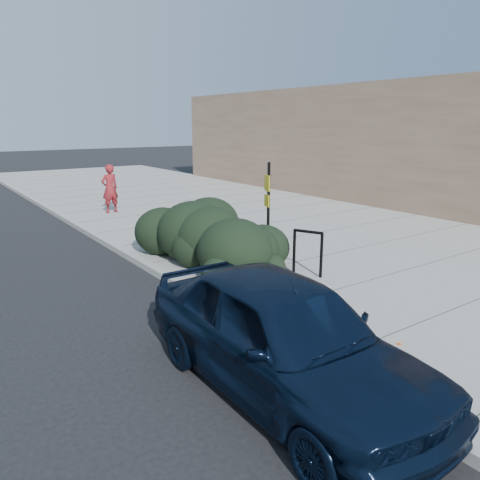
# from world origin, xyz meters

# --- Properties ---
(ground) EXTENTS (120.00, 120.00, 0.00)m
(ground) POSITION_xyz_m (0.00, 0.00, 0.00)
(ground) COLOR black
(ground) RESTS_ON ground
(sidewalk_near) EXTENTS (11.20, 50.00, 0.15)m
(sidewalk_near) POSITION_xyz_m (5.60, 5.00, 0.07)
(sidewalk_near) COLOR gray
(sidewalk_near) RESTS_ON ground
(curb_near) EXTENTS (0.22, 50.00, 0.17)m
(curb_near) POSITION_xyz_m (0.00, 5.00, 0.08)
(curb_near) COLOR #9E9E99
(curb_near) RESTS_ON ground
(bench) EXTENTS (1.19, 2.10, 0.63)m
(bench) POSITION_xyz_m (0.60, -0.12, 0.65)
(bench) COLOR gray
(bench) RESTS_ON sidewalk_near
(bike_rack) EXTENTS (0.34, 0.66, 1.05)m
(bike_rack) POSITION_xyz_m (2.60, 1.08, 0.78)
(bike_rack) COLOR black
(bike_rack) RESTS_ON sidewalk_near
(sign_post) EXTENTS (0.13, 0.28, 2.44)m
(sign_post) POSITION_xyz_m (2.76, 2.74, 1.54)
(sign_post) COLOR black
(sign_post) RESTS_ON sidewalk_near
(hedge) EXTENTS (3.38, 4.87, 1.66)m
(hedge) POSITION_xyz_m (1.50, 3.41, 0.98)
(hedge) COLOR black
(hedge) RESTS_ON sidewalk_near
(sedan_navy) EXTENTS (2.03, 4.83, 1.63)m
(sedan_navy) POSITION_xyz_m (-0.80, -2.04, 0.82)
(sedan_navy) COLOR black
(sedan_navy) RESTS_ON ground
(pedestrian) EXTENTS (0.73, 0.54, 1.85)m
(pedestrian) POSITION_xyz_m (1.71, 11.13, 1.08)
(pedestrian) COLOR maroon
(pedestrian) RESTS_ON sidewalk_near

